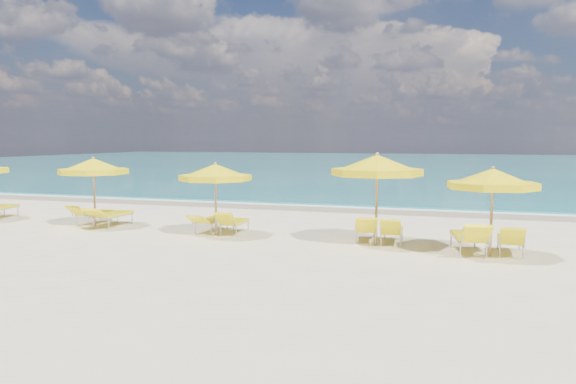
% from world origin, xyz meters
% --- Properties ---
extents(ground_plane, '(120.00, 120.00, 0.00)m').
position_xyz_m(ground_plane, '(0.00, 0.00, 0.00)').
color(ground_plane, beige).
extents(ocean, '(120.00, 80.00, 0.30)m').
position_xyz_m(ocean, '(0.00, 48.00, 0.00)').
color(ocean, '#16777C').
rests_on(ocean, ground).
extents(wet_sand_band, '(120.00, 2.60, 0.01)m').
position_xyz_m(wet_sand_band, '(0.00, 7.40, 0.00)').
color(wet_sand_band, tan).
rests_on(wet_sand_band, ground).
extents(foam_line, '(120.00, 1.20, 0.03)m').
position_xyz_m(foam_line, '(0.00, 8.20, 0.00)').
color(foam_line, white).
rests_on(foam_line, ground).
extents(whitecap_near, '(14.00, 0.36, 0.05)m').
position_xyz_m(whitecap_near, '(-6.00, 17.00, 0.00)').
color(whitecap_near, white).
rests_on(whitecap_near, ground).
extents(whitecap_far, '(18.00, 0.30, 0.05)m').
position_xyz_m(whitecap_far, '(8.00, 24.00, 0.00)').
color(whitecap_far, white).
rests_on(whitecap_far, ground).
extents(umbrella_3, '(2.83, 2.83, 2.25)m').
position_xyz_m(umbrella_3, '(-6.21, 0.50, 1.91)').
color(umbrella_3, tan).
rests_on(umbrella_3, ground).
extents(umbrella_4, '(2.69, 2.69, 2.14)m').
position_xyz_m(umbrella_4, '(-1.77, 0.14, 1.82)').
color(umbrella_4, tan).
rests_on(umbrella_4, ground).
extents(umbrella_5, '(2.75, 2.75, 2.45)m').
position_xyz_m(umbrella_5, '(2.89, 0.19, 2.09)').
color(umbrella_5, tan).
rests_on(umbrella_5, ground).
extents(umbrella_6, '(2.53, 2.53, 2.17)m').
position_xyz_m(umbrella_6, '(5.75, -0.52, 1.85)').
color(umbrella_6, tan).
rests_on(umbrella_6, ground).
extents(lounger_3_left, '(0.72, 1.74, 0.71)m').
position_xyz_m(lounger_3_left, '(-6.68, 1.05, 0.21)').
color(lounger_3_left, '#A5A8AD').
rests_on(lounger_3_left, ground).
extents(lounger_3_right, '(0.67, 1.95, 0.74)m').
position_xyz_m(lounger_3_right, '(-5.68, 0.67, 0.23)').
color(lounger_3_right, '#A5A8AD').
rests_on(lounger_3_right, ground).
extents(lounger_4_left, '(0.61, 1.77, 0.64)m').
position_xyz_m(lounger_4_left, '(-2.21, 0.72, 0.21)').
color(lounger_4_left, '#A5A8AD').
rests_on(lounger_4_left, ground).
extents(lounger_4_right, '(0.62, 1.62, 0.75)m').
position_xyz_m(lounger_4_right, '(-1.41, 0.65, 0.20)').
color(lounger_4_right, '#A5A8AD').
rests_on(lounger_4_right, ground).
extents(lounger_5_left, '(0.91, 1.80, 0.80)m').
position_xyz_m(lounger_5_left, '(2.54, 0.55, 0.22)').
color(lounger_5_left, '#A5A8AD').
rests_on(lounger_5_left, ground).
extents(lounger_5_right, '(0.65, 1.61, 0.79)m').
position_xyz_m(lounger_5_right, '(3.29, 0.45, 0.20)').
color(lounger_5_right, '#A5A8AD').
rests_on(lounger_5_right, ground).
extents(lounger_6_left, '(1.02, 2.06, 0.90)m').
position_xyz_m(lounger_6_left, '(5.25, -0.29, 0.25)').
color(lounger_6_left, '#A5A8AD').
rests_on(lounger_6_left, ground).
extents(lounger_6_right, '(0.59, 1.66, 0.81)m').
position_xyz_m(lounger_6_right, '(6.22, -0.10, 0.21)').
color(lounger_6_right, '#A5A8AD').
rests_on(lounger_6_right, ground).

